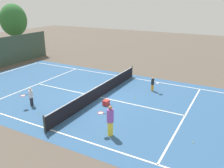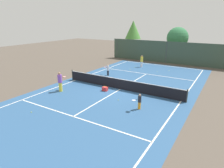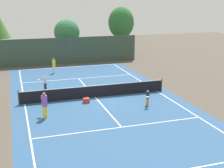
# 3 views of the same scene
# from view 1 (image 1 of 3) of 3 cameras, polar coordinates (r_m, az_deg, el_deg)

# --- Properties ---
(ground_plane) EXTENTS (80.00, 80.00, 0.00)m
(ground_plane) POSITION_cam_1_polar(r_m,az_deg,el_deg) (18.27, -2.87, -3.19)
(ground_plane) COLOR brown
(court_surface) EXTENTS (13.00, 25.00, 0.01)m
(court_surface) POSITION_cam_1_polar(r_m,az_deg,el_deg) (18.27, -2.87, -3.19)
(court_surface) COLOR #2D5684
(court_surface) RESTS_ON ground_plane
(tennis_net) EXTENTS (11.90, 0.10, 1.10)m
(tennis_net) POSITION_cam_1_polar(r_m,az_deg,el_deg) (18.08, -2.89, -1.70)
(tennis_net) COLOR #333833
(tennis_net) RESTS_ON ground_plane
(tree_0) EXTENTS (3.69, 3.55, 6.57)m
(tree_0) POSITION_cam_1_polar(r_m,az_deg,el_deg) (36.98, -22.48, 13.90)
(tree_0) COLOR brown
(tree_0) RESTS_ON ground_plane
(player_1) EXTENTS (0.39, 0.95, 1.77)m
(player_1) POSITION_cam_1_polar(r_m,az_deg,el_deg) (13.00, -0.47, -8.64)
(player_1) COLOR yellow
(player_1) RESTS_ON ground_plane
(player_2) EXTENTS (0.57, 0.82, 1.16)m
(player_2) POSITION_cam_1_polar(r_m,az_deg,el_deg) (19.59, 9.74, 0.04)
(player_2) COLOR orange
(player_2) RESTS_ON ground_plane
(player_3) EXTENTS (0.85, 0.55, 1.29)m
(player_3) POSITION_cam_1_polar(r_m,az_deg,el_deg) (17.54, -18.86, -2.89)
(player_3) COLOR #232328
(player_3) RESTS_ON ground_plane
(ball_crate) EXTENTS (0.47, 0.35, 0.43)m
(ball_crate) POSITION_cam_1_polar(r_m,az_deg,el_deg) (16.90, -1.43, -4.45)
(ball_crate) COLOR red
(ball_crate) RESTS_ON ground_plane
(tennis_ball_0) EXTENTS (0.07, 0.07, 0.07)m
(tennis_ball_0) POSITION_cam_1_polar(r_m,az_deg,el_deg) (25.38, -18.97, 2.40)
(tennis_ball_0) COLOR #CCE533
(tennis_ball_0) RESTS_ON ground_plane
(tennis_ball_1) EXTENTS (0.07, 0.07, 0.07)m
(tennis_ball_1) POSITION_cam_1_polar(r_m,az_deg,el_deg) (16.38, -17.25, -6.79)
(tennis_ball_1) COLOR #CCE533
(tennis_ball_1) RESTS_ON ground_plane
(tennis_ball_2) EXTENTS (0.07, 0.07, 0.07)m
(tennis_ball_2) POSITION_cam_1_polar(r_m,az_deg,el_deg) (21.25, -24.30, -1.55)
(tennis_ball_2) COLOR #CCE533
(tennis_ball_2) RESTS_ON ground_plane
(tennis_ball_3) EXTENTS (0.07, 0.07, 0.07)m
(tennis_ball_3) POSITION_cam_1_polar(r_m,az_deg,el_deg) (18.10, -6.90, -3.43)
(tennis_ball_3) COLOR #CCE533
(tennis_ball_3) RESTS_ON ground_plane
(tennis_ball_4) EXTENTS (0.07, 0.07, 0.07)m
(tennis_ball_4) POSITION_cam_1_polar(r_m,az_deg,el_deg) (13.48, 18.90, -13.02)
(tennis_ball_4) COLOR #CCE533
(tennis_ball_4) RESTS_ON ground_plane
(tennis_ball_6) EXTENTS (0.07, 0.07, 0.07)m
(tennis_ball_6) POSITION_cam_1_polar(r_m,az_deg,el_deg) (23.67, -18.56, 1.24)
(tennis_ball_6) COLOR #CCE533
(tennis_ball_6) RESTS_ON ground_plane
(tennis_ball_7) EXTENTS (0.07, 0.07, 0.07)m
(tennis_ball_7) POSITION_cam_1_polar(r_m,az_deg,el_deg) (18.20, 5.57, -3.25)
(tennis_ball_7) COLOR #CCE533
(tennis_ball_7) RESTS_ON ground_plane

